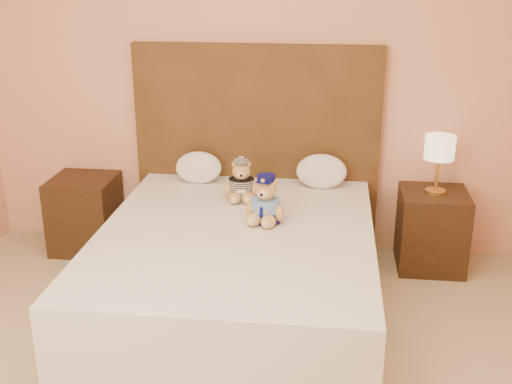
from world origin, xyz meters
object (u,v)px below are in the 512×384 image
nightstand_right (432,230)px  pillow_right (321,170)px  nightstand_left (85,214)px  teddy_police (266,199)px  teddy_prisoner (242,180)px  pillow_left (198,166)px  bed (236,272)px  lamp (440,150)px

nightstand_right → pillow_right: (-0.78, 0.03, 0.40)m
nightstand_left → teddy_police: size_ratio=1.87×
teddy_prisoner → pillow_left: size_ratio=0.82×
bed → nightstand_left: 1.48m
teddy_prisoner → pillow_left: teddy_prisoner is taller
teddy_prisoner → teddy_police: bearing=-67.6°
lamp → teddy_prisoner: lamp is taller
pillow_right → nightstand_right: bearing=-2.2°
lamp → teddy_police: lamp is taller
teddy_police → teddy_prisoner: teddy_police is taller
pillow_left → pillow_right: 0.87m
lamp → nightstand_left: bearing=180.0°
teddy_police → pillow_left: 0.88m
teddy_prisoner → nightstand_right: bearing=6.3°
nightstand_right → lamp: (-0.00, 0.00, 0.57)m
teddy_police → pillow_right: 0.75m
lamp → nightstand_right: bearing=0.0°
nightstand_right → pillow_right: pillow_right is taller
nightstand_left → pillow_left: size_ratio=1.67×
teddy_police → lamp: bearing=45.8°
nightstand_right → teddy_prisoner: teddy_prisoner is taller
lamp → teddy_prisoner: bearing=-167.3°
teddy_prisoner → pillow_left: 0.48m
nightstand_left → pillow_left: pillow_left is taller
nightstand_left → teddy_prisoner: size_ratio=2.03×
pillow_left → teddy_police: bearing=-51.0°
teddy_prisoner → pillow_right: 0.60m
bed → nightstand_right: same height
pillow_left → pillow_right: pillow_right is taller
teddy_prisoner → lamp: bearing=6.3°
lamp → teddy_police: 1.28m
nightstand_right → pillow_left: (-1.64, 0.03, 0.39)m
nightstand_right → pillow_right: 0.87m
lamp → pillow_left: (-1.64, 0.03, -0.18)m
bed → teddy_prisoner: 0.66m
nightstand_right → pillow_left: pillow_left is taller
nightstand_right → pillow_right: size_ratio=1.58×
bed → teddy_police: 0.47m
nightstand_right → lamp: bearing=180.0°
teddy_police → pillow_left: (-0.55, 0.68, -0.03)m
pillow_left → pillow_right: size_ratio=0.95×
bed → nightstand_left: bearing=147.4°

